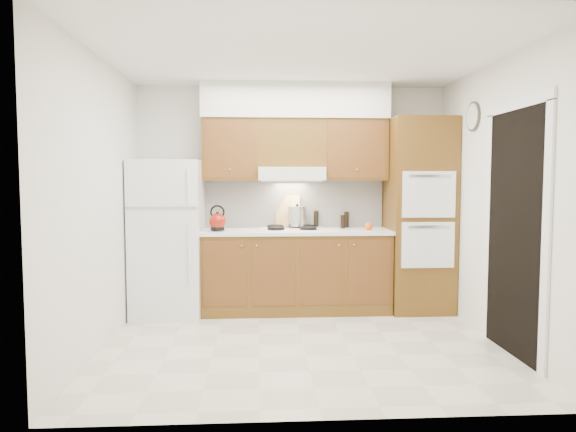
% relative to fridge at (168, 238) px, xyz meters
% --- Properties ---
extents(floor, '(3.60, 3.60, 0.00)m').
position_rel_fridge_xyz_m(floor, '(1.41, -1.14, -0.86)').
color(floor, beige).
rests_on(floor, ground).
extents(ceiling, '(3.60, 3.60, 0.00)m').
position_rel_fridge_xyz_m(ceiling, '(1.41, -1.14, 1.74)').
color(ceiling, white).
rests_on(ceiling, wall_back).
extents(wall_back, '(3.60, 0.02, 2.60)m').
position_rel_fridge_xyz_m(wall_back, '(1.41, 0.36, 0.44)').
color(wall_back, white).
rests_on(wall_back, floor).
extents(wall_left, '(0.02, 3.00, 2.60)m').
position_rel_fridge_xyz_m(wall_left, '(-0.40, -1.14, 0.44)').
color(wall_left, white).
rests_on(wall_left, floor).
extents(wall_right, '(0.02, 3.00, 2.60)m').
position_rel_fridge_xyz_m(wall_right, '(3.21, -1.14, 0.44)').
color(wall_right, white).
rests_on(wall_right, floor).
extents(fridge, '(0.75, 0.72, 1.72)m').
position_rel_fridge_xyz_m(fridge, '(0.00, 0.00, 0.00)').
color(fridge, white).
rests_on(fridge, floor).
extents(base_cabinets, '(2.11, 0.60, 0.90)m').
position_rel_fridge_xyz_m(base_cabinets, '(1.43, 0.06, -0.41)').
color(base_cabinets, brown).
rests_on(base_cabinets, floor).
extents(countertop, '(2.13, 0.62, 0.04)m').
position_rel_fridge_xyz_m(countertop, '(1.43, 0.05, 0.06)').
color(countertop, white).
rests_on(countertop, base_cabinets).
extents(backsplash, '(2.11, 0.03, 0.56)m').
position_rel_fridge_xyz_m(backsplash, '(1.43, 0.34, 0.36)').
color(backsplash, white).
rests_on(backsplash, countertop).
extents(oven_cabinet, '(0.70, 0.65, 2.20)m').
position_rel_fridge_xyz_m(oven_cabinet, '(2.85, 0.03, 0.24)').
color(oven_cabinet, brown).
rests_on(oven_cabinet, floor).
extents(upper_cab_left, '(0.63, 0.33, 0.70)m').
position_rel_fridge_xyz_m(upper_cab_left, '(0.69, 0.19, 0.99)').
color(upper_cab_left, brown).
rests_on(upper_cab_left, wall_back).
extents(upper_cab_right, '(0.73, 0.33, 0.70)m').
position_rel_fridge_xyz_m(upper_cab_right, '(2.12, 0.19, 0.99)').
color(upper_cab_right, brown).
rests_on(upper_cab_right, wall_back).
extents(range_hood, '(0.75, 0.45, 0.15)m').
position_rel_fridge_xyz_m(range_hood, '(1.38, 0.13, 0.71)').
color(range_hood, silver).
rests_on(range_hood, wall_back).
extents(upper_cab_over_hood, '(0.75, 0.33, 0.55)m').
position_rel_fridge_xyz_m(upper_cab_over_hood, '(1.38, 0.19, 1.06)').
color(upper_cab_over_hood, brown).
rests_on(upper_cab_over_hood, range_hood).
extents(soffit, '(2.13, 0.36, 0.40)m').
position_rel_fridge_xyz_m(soffit, '(1.43, 0.18, 1.54)').
color(soffit, silver).
rests_on(soffit, wall_back).
extents(cooktop, '(0.74, 0.50, 0.01)m').
position_rel_fridge_xyz_m(cooktop, '(1.38, 0.07, 0.09)').
color(cooktop, white).
rests_on(cooktop, countertop).
extents(doorway, '(0.02, 0.90, 2.10)m').
position_rel_fridge_xyz_m(doorway, '(3.19, -1.49, 0.19)').
color(doorway, black).
rests_on(doorway, floor).
extents(wall_clock, '(0.02, 0.30, 0.30)m').
position_rel_fridge_xyz_m(wall_clock, '(3.19, -0.59, 1.29)').
color(wall_clock, '#3F3833').
rests_on(wall_clock, wall_right).
extents(kettle, '(0.19, 0.19, 0.19)m').
position_rel_fridge_xyz_m(kettle, '(0.55, -0.05, 0.18)').
color(kettle, maroon).
rests_on(kettle, countertop).
extents(cutting_board, '(0.30, 0.18, 0.37)m').
position_rel_fridge_xyz_m(cutting_board, '(1.35, 0.30, 0.28)').
color(cutting_board, tan).
rests_on(cutting_board, countertop).
extents(stock_pot, '(0.28, 0.28, 0.22)m').
position_rel_fridge_xyz_m(stock_pot, '(1.45, 0.20, 0.22)').
color(stock_pot, silver).
rests_on(stock_pot, cooktop).
extents(condiment_a, '(0.06, 0.06, 0.20)m').
position_rel_fridge_xyz_m(condiment_a, '(1.69, 0.31, 0.18)').
color(condiment_a, black).
rests_on(condiment_a, countertop).
extents(condiment_b, '(0.07, 0.07, 0.19)m').
position_rel_fridge_xyz_m(condiment_b, '(2.05, 0.31, 0.17)').
color(condiment_b, black).
rests_on(condiment_b, countertop).
extents(condiment_c, '(0.07, 0.07, 0.16)m').
position_rel_fridge_xyz_m(condiment_c, '(1.99, 0.19, 0.16)').
color(condiment_c, black).
rests_on(condiment_c, countertop).
extents(orange_near, '(0.11, 0.11, 0.09)m').
position_rel_fridge_xyz_m(orange_near, '(2.25, -0.04, 0.12)').
color(orange_near, orange).
rests_on(orange_near, countertop).
extents(orange_far, '(0.08, 0.08, 0.07)m').
position_rel_fridge_xyz_m(orange_far, '(2.28, 0.09, 0.12)').
color(orange_far, '#FF9F0D').
rests_on(orange_far, countertop).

